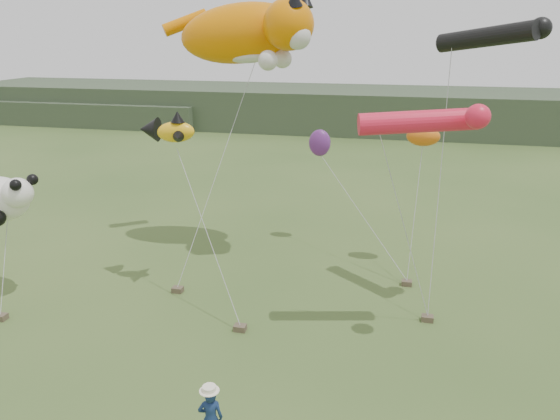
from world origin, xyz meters
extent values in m
plane|color=#385123|center=(0.00, 0.00, 0.00)|extent=(120.00, 120.00, 0.00)
cube|color=#2D3D28|center=(0.00, 45.00, 2.00)|extent=(90.00, 12.00, 4.00)
cube|color=#2D3D28|center=(-30.00, 42.00, 1.25)|extent=(25.00, 8.00, 2.50)
imported|color=#14274E|center=(-0.57, -2.18, 0.82)|extent=(0.68, 0.54, 1.63)
cube|color=brown|center=(-4.70, 5.36, 0.10)|extent=(0.40, 0.32, 0.21)
cube|color=brown|center=(-1.50, 3.17, 0.10)|extent=(0.40, 0.32, 0.21)
cube|color=brown|center=(4.66, 5.27, 0.10)|extent=(0.40, 0.32, 0.21)
cube|color=brown|center=(-9.87, 1.96, 0.10)|extent=(0.40, 0.32, 0.21)
cube|color=brown|center=(3.92, 7.99, 0.10)|extent=(0.40, 0.32, 0.21)
ellipsoid|color=#DC7100|center=(-3.53, 10.77, 9.53)|extent=(5.78, 2.94, 3.00)
sphere|color=#DC7100|center=(-1.29, 9.66, 9.87)|extent=(2.01, 2.01, 2.01)
sphere|color=beige|center=(-0.85, 9.32, 9.42)|extent=(1.01, 1.01, 1.01)
ellipsoid|color=beige|center=(-3.30, 10.44, 8.64)|extent=(1.97, 0.98, 0.61)
sphere|color=beige|center=(-1.96, 8.99, 8.53)|extent=(0.78, 0.78, 0.78)
sphere|color=beige|center=(-1.74, 10.55, 8.53)|extent=(0.78, 0.78, 0.78)
cylinder|color=#DC7100|center=(-6.43, 11.67, 9.98)|extent=(2.08, 1.52, 1.21)
ellipsoid|color=#EFB012|center=(-4.76, 6.18, 6.10)|extent=(1.51, 0.74, 0.85)
cone|color=black|center=(-5.98, 6.48, 6.10)|extent=(0.79, 0.97, 0.92)
cone|color=black|center=(-4.66, 6.18, 6.65)|extent=(0.51, 0.51, 0.41)
cone|color=black|center=(-4.45, 5.67, 5.99)|extent=(0.54, 0.57, 0.41)
cone|color=black|center=(-4.45, 6.69, 5.99)|extent=(0.54, 0.57, 0.41)
cylinder|color=black|center=(5.80, 7.51, 9.42)|extent=(3.13, 2.60, 1.07)
sphere|color=black|center=(7.34, 6.96, 9.70)|extent=(0.68, 0.68, 0.68)
cylinder|color=red|center=(3.81, 4.46, 7.04)|extent=(3.64, 1.45, 0.85)
sphere|color=red|center=(5.41, 3.89, 7.33)|extent=(0.71, 0.71, 0.71)
sphere|color=white|center=(-9.87, 3.72, 4.12)|extent=(1.10, 1.10, 1.10)
sphere|color=black|center=(-9.60, 3.35, 4.53)|extent=(0.40, 0.40, 0.40)
sphere|color=black|center=(-9.50, 4.13, 4.53)|extent=(0.40, 0.40, 0.40)
ellipsoid|color=#D15E10|center=(4.17, 10.39, 5.55)|extent=(1.35, 0.79, 0.79)
ellipsoid|color=#602573|center=(-0.36, 12.20, 4.74)|extent=(1.01, 0.67, 1.23)
camera|label=1|loc=(3.50, -12.31, 9.59)|focal=35.00mm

